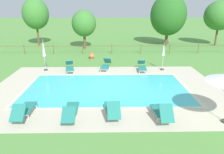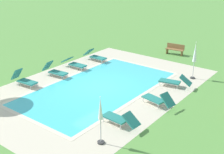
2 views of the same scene
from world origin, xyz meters
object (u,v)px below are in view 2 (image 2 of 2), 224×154
(sun_lounger_south_far, at_px, (158,99))
(wooden_bench_lawn_side, at_px, (175,49))
(sun_lounger_north_near_steps, at_px, (174,81))
(patio_umbrella_closed_row_mid_west, at_px, (195,55))
(sun_lounger_north_end, at_px, (55,71))
(sun_lounger_north_far, at_px, (95,56))
(sun_lounger_north_mid, at_px, (24,80))
(sun_lounger_south_near_corner, at_px, (75,64))
(sun_lounger_south_mid, at_px, (120,119))
(patio_umbrella_closed_row_west, at_px, (101,115))

(sun_lounger_south_far, height_order, wooden_bench_lawn_side, sun_lounger_south_far)
(sun_lounger_north_near_steps, height_order, patio_umbrella_closed_row_mid_west, patio_umbrella_closed_row_mid_west)
(sun_lounger_north_end, height_order, patio_umbrella_closed_row_mid_west, patio_umbrella_closed_row_mid_west)
(sun_lounger_north_near_steps, relative_size, sun_lounger_north_far, 1.06)
(sun_lounger_south_far, bearing_deg, sun_lounger_north_mid, -71.66)
(sun_lounger_south_near_corner, height_order, patio_umbrella_closed_row_mid_west, patio_umbrella_closed_row_mid_west)
(sun_lounger_north_end, relative_size, patio_umbrella_closed_row_mid_west, 0.76)
(sun_lounger_north_end, distance_m, sun_lounger_south_far, 7.70)
(sun_lounger_north_far, distance_m, patio_umbrella_closed_row_mid_west, 7.74)
(sun_lounger_north_far, height_order, sun_lounger_south_near_corner, sun_lounger_north_far)
(sun_lounger_south_near_corner, height_order, sun_lounger_south_far, sun_lounger_south_far)
(sun_lounger_south_mid, bearing_deg, patio_umbrella_closed_row_mid_west, 178.00)
(sun_lounger_north_near_steps, bearing_deg, sun_lounger_north_far, -97.14)
(sun_lounger_north_end, distance_m, patio_umbrella_closed_row_mid_west, 9.33)
(sun_lounger_north_mid, relative_size, sun_lounger_north_end, 0.98)
(patio_umbrella_closed_row_west, bearing_deg, sun_lounger_north_near_steps, -177.69)
(sun_lounger_north_mid, distance_m, patio_umbrella_closed_row_mid_west, 11.04)
(sun_lounger_north_near_steps, height_order, sun_lounger_south_far, sun_lounger_south_far)
(sun_lounger_north_mid, bearing_deg, sun_lounger_south_mid, 87.87)
(sun_lounger_south_far, distance_m, patio_umbrella_closed_row_mid_west, 5.09)
(sun_lounger_north_near_steps, xyz_separation_m, sun_lounger_north_end, (3.27, -7.23, 0.02))
(sun_lounger_north_end, height_order, patio_umbrella_closed_row_west, patio_umbrella_closed_row_west)
(sun_lounger_north_near_steps, distance_m, sun_lounger_south_far, 2.93)
(sun_lounger_north_near_steps, distance_m, patio_umbrella_closed_row_west, 7.63)
(sun_lounger_south_near_corner, bearing_deg, sun_lounger_north_near_steps, 100.26)
(sun_lounger_north_mid, height_order, wooden_bench_lawn_side, sun_lounger_north_mid)
(sun_lounger_north_mid, xyz_separation_m, sun_lounger_north_end, (-2.28, 0.34, -0.00))
(sun_lounger_north_far, distance_m, patio_umbrella_closed_row_west, 11.36)
(sun_lounger_north_far, height_order, sun_lounger_north_end, sun_lounger_north_end)
(sun_lounger_north_end, distance_m, sun_lounger_south_mid, 7.73)
(sun_lounger_north_end, xyz_separation_m, sun_lounger_south_far, (-0.38, 7.69, -0.01))
(sun_lounger_north_mid, xyz_separation_m, sun_lounger_south_near_corner, (-4.24, 0.27, -0.04))
(sun_lounger_north_far, height_order, patio_umbrella_closed_row_mid_west, patio_umbrella_closed_row_mid_west)
(sun_lounger_south_near_corner, distance_m, wooden_bench_lawn_side, 8.61)
(sun_lounger_north_end, relative_size, sun_lounger_south_far, 0.94)
(sun_lounger_north_mid, bearing_deg, sun_lounger_north_end, 171.47)
(sun_lounger_north_end, bearing_deg, sun_lounger_south_mid, 70.61)
(sun_lounger_north_near_steps, bearing_deg, sun_lounger_north_end, -65.62)
(sun_lounger_north_near_steps, distance_m, patio_umbrella_closed_row_mid_west, 2.43)
(sun_lounger_north_near_steps, height_order, sun_lounger_north_far, sun_lounger_north_far)
(sun_lounger_north_mid, distance_m, sun_lounger_south_far, 8.46)
(sun_lounger_north_mid, height_order, sun_lounger_south_mid, sun_lounger_north_mid)
(sun_lounger_north_far, xyz_separation_m, sun_lounger_south_far, (3.80, 7.68, 0.00))
(sun_lounger_north_near_steps, relative_size, sun_lounger_north_mid, 1.12)
(sun_lounger_north_near_steps, xyz_separation_m, sun_lounger_south_far, (2.89, 0.47, 0.01))
(sun_lounger_north_far, relative_size, wooden_bench_lawn_side, 1.28)
(sun_lounger_north_end, distance_m, wooden_bench_lawn_side, 10.33)
(sun_lounger_north_far, xyz_separation_m, patio_umbrella_closed_row_mid_west, (-1.14, 7.55, 1.26))
(sun_lounger_north_far, distance_m, wooden_bench_lawn_side, 6.71)
(patio_umbrella_closed_row_mid_west, bearing_deg, sun_lounger_north_end, -54.92)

